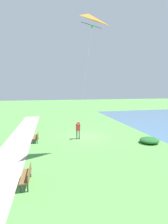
% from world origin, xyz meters
% --- Properties ---
extents(ground_plane, '(120.00, 120.00, 0.00)m').
position_xyz_m(ground_plane, '(0.00, 0.00, 0.00)').
color(ground_plane, '#569947').
extents(walkway_path, '(2.44, 32.00, 0.02)m').
position_xyz_m(walkway_path, '(6.50, 2.00, 0.01)').
color(walkway_path, '#ADA393').
rests_on(walkway_path, ground).
extents(person_kite_flyer, '(0.52, 0.62, 1.83)m').
position_xyz_m(person_kite_flyer, '(0.89, 0.63, 1.05)').
color(person_kite_flyer, '#232328').
rests_on(person_kite_flyer, ground).
extents(flying_kite, '(1.99, 4.30, 7.94)m').
position_xyz_m(flying_kite, '(0.85, 4.56, 9.23)').
color(flying_kite, orange).
extents(park_bench_near_walkway, '(0.44, 1.50, 0.88)m').
position_xyz_m(park_bench_near_walkway, '(4.83, 0.50, 0.51)').
color(park_bench_near_walkway, brown).
rests_on(park_bench_near_walkway, ground).
extents(park_bench_far_walkway, '(0.44, 1.50, 0.88)m').
position_xyz_m(park_bench_far_walkway, '(4.82, 7.50, 0.51)').
color(park_bench_far_walkway, brown).
rests_on(park_bench_far_walkway, ground).
extents(lakeside_shrub, '(1.77, 1.55, 0.52)m').
position_xyz_m(lakeside_shrub, '(-5.23, 3.22, 0.26)').
color(lakeside_shrub, '#236028').
rests_on(lakeside_shrub, ground).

